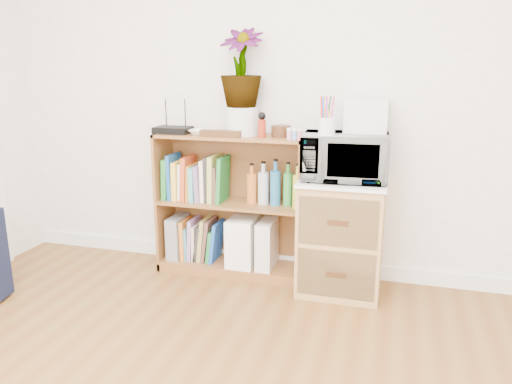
% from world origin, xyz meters
% --- Properties ---
extents(skirting_board, '(4.00, 0.02, 0.10)m').
position_xyz_m(skirting_board, '(0.00, 2.24, 0.05)').
color(skirting_board, white).
rests_on(skirting_board, ground).
extents(bookshelf, '(1.00, 0.30, 0.95)m').
position_xyz_m(bookshelf, '(-0.35, 2.10, 0.47)').
color(bookshelf, brown).
rests_on(bookshelf, ground).
extents(wicker_unit, '(0.50, 0.45, 0.70)m').
position_xyz_m(wicker_unit, '(0.40, 2.02, 0.35)').
color(wicker_unit, '#9E7542').
rests_on(wicker_unit, ground).
extents(microwave, '(0.52, 0.37, 0.28)m').
position_xyz_m(microwave, '(0.40, 2.02, 0.86)').
color(microwave, silver).
rests_on(microwave, wicker_unit).
extents(pen_cup, '(0.09, 0.09, 0.10)m').
position_xyz_m(pen_cup, '(0.30, 1.91, 1.05)').
color(pen_cup, silver).
rests_on(pen_cup, microwave).
extents(small_appliance, '(0.25, 0.21, 0.20)m').
position_xyz_m(small_appliance, '(0.51, 2.11, 1.10)').
color(small_appliance, silver).
rests_on(small_appliance, microwave).
extents(router, '(0.24, 0.16, 0.04)m').
position_xyz_m(router, '(-0.75, 2.08, 0.97)').
color(router, black).
rests_on(router, bookshelf).
extents(white_bowl, '(0.13, 0.13, 0.03)m').
position_xyz_m(white_bowl, '(-0.56, 2.07, 0.97)').
color(white_bowl, white).
rests_on(white_bowl, bookshelf).
extents(plant_pot, '(0.21, 0.21, 0.18)m').
position_xyz_m(plant_pot, '(-0.28, 2.12, 1.04)').
color(plant_pot, silver).
rests_on(plant_pot, bookshelf).
extents(potted_plant, '(0.27, 0.27, 0.49)m').
position_xyz_m(potted_plant, '(-0.28, 2.12, 1.38)').
color(potted_plant, '#2D6528').
rests_on(potted_plant, plant_pot).
extents(trinket_box, '(0.26, 0.07, 0.04)m').
position_xyz_m(trinket_box, '(-0.38, 2.00, 0.97)').
color(trinket_box, '#39230F').
rests_on(trinket_box, bookshelf).
extents(kokeshi_doll, '(0.05, 0.05, 0.11)m').
position_xyz_m(kokeshi_doll, '(-0.13, 2.06, 1.01)').
color(kokeshi_doll, maroon).
rests_on(kokeshi_doll, bookshelf).
extents(wooden_bowl, '(0.12, 0.12, 0.07)m').
position_xyz_m(wooden_bowl, '(-0.02, 2.11, 0.99)').
color(wooden_bowl, '#371D0F').
rests_on(wooden_bowl, bookshelf).
extents(paint_jars, '(0.10, 0.04, 0.05)m').
position_xyz_m(paint_jars, '(0.09, 2.01, 0.98)').
color(paint_jars, pink).
rests_on(paint_jars, bookshelf).
extents(file_box, '(0.09, 0.23, 0.29)m').
position_xyz_m(file_box, '(-0.75, 2.10, 0.22)').
color(file_box, gray).
rests_on(file_box, bookshelf).
extents(magazine_holder_left, '(0.10, 0.26, 0.32)m').
position_xyz_m(magazine_holder_left, '(-0.30, 2.09, 0.23)').
color(magazine_holder_left, white).
rests_on(magazine_holder_left, bookshelf).
extents(magazine_holder_mid, '(0.10, 0.26, 0.33)m').
position_xyz_m(magazine_holder_mid, '(-0.23, 2.09, 0.24)').
color(magazine_holder_mid, white).
rests_on(magazine_holder_mid, bookshelf).
extents(magazine_holder_right, '(0.10, 0.26, 0.32)m').
position_xyz_m(magazine_holder_right, '(-0.10, 2.09, 0.23)').
color(magazine_holder_right, silver).
rests_on(magazine_holder_right, bookshelf).
extents(cookbooks, '(0.43, 0.20, 0.31)m').
position_xyz_m(cookbooks, '(-0.60, 2.10, 0.64)').
color(cookbooks, '#228131').
rests_on(cookbooks, bookshelf).
extents(liquor_bottles, '(0.45, 0.07, 0.29)m').
position_xyz_m(liquor_bottles, '(-0.02, 2.10, 0.64)').
color(liquor_bottles, '#CA6425').
rests_on(liquor_bottles, bookshelf).
extents(lower_books, '(0.27, 0.19, 0.30)m').
position_xyz_m(lower_books, '(-0.57, 2.10, 0.21)').
color(lower_books, orange).
rests_on(lower_books, bookshelf).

